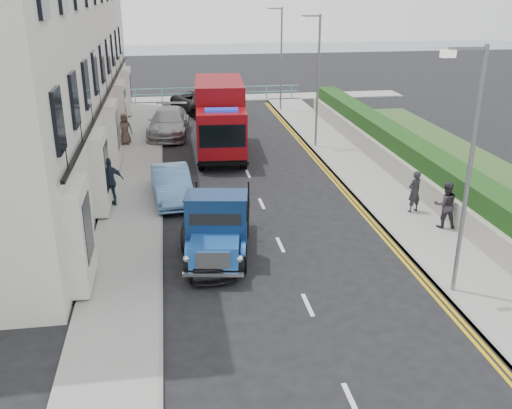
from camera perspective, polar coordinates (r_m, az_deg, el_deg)
name	(u,v)px	position (r m, az deg, el deg)	size (l,w,h in m)	color
ground	(293,272)	(17.92, 3.68, -6.73)	(120.00, 120.00, 0.00)	black
pavement_west	(135,185)	(25.88, -11.98, 1.93)	(2.40, 38.00, 0.12)	gray
pavement_east	(362,174)	(27.29, 10.59, 3.04)	(2.60, 38.00, 0.12)	gray
promenade	(214,99)	(45.36, -4.21, 10.50)	(30.00, 2.50, 0.12)	gray
sea_plane	(194,55)	(76.00, -6.24, 14.66)	(120.00, 120.00, 0.00)	#505F6E
terrace_west	(31,13)	(29.09, -21.54, 17.38)	(6.31, 30.20, 14.25)	silver
garden_east	(403,155)	(27.73, 14.46, 4.83)	(1.45, 28.00, 1.75)	#B2AD9E
seafront_railing	(215,94)	(44.48, -4.14, 10.98)	(13.00, 0.08, 1.11)	#59B2A5
lamp_near	(466,161)	(16.11, 20.30, 4.08)	(1.23, 0.18, 7.00)	slate
lamp_mid	(316,74)	(30.76, 6.01, 12.84)	(1.23, 0.18, 7.00)	slate
lamp_far	(280,53)	(40.44, 2.37, 14.89)	(1.23, 0.18, 7.00)	slate
bedford_lorry	(217,230)	(18.21, -3.88, -2.59)	(2.61, 5.04, 2.29)	black
red_lorry	(220,116)	(30.06, -3.63, 8.80)	(2.84, 7.22, 3.71)	black
parked_car_front	(206,246)	(18.21, -4.99, -4.12)	(1.47, 3.64, 1.24)	black
parked_car_mid	(172,184)	(23.73, -8.44, 2.02)	(1.46, 4.19, 1.38)	#5B8AC4
parked_car_rear	(169,123)	(34.30, -8.73, 8.11)	(2.20, 5.42, 1.57)	#9C9DA0
seafront_car_left	(199,101)	(40.54, -5.69, 10.26)	(2.67, 5.78, 1.61)	black
seafront_car_right	(232,109)	(38.66, -2.43, 9.56)	(1.50, 3.74, 1.27)	#9A9A9E
pedestrian_east_near	(414,192)	(22.73, 15.56, 1.26)	(0.60, 0.39, 1.64)	black
pedestrian_east_far	(445,205)	(21.56, 18.41, -0.01)	(0.84, 0.66, 1.73)	#312C36
pedestrian_west_near	(110,182)	(23.18, -14.41, 2.20)	(1.16, 0.48, 1.98)	#1D2634
pedestrian_west_far	(125,129)	(32.37, -12.99, 7.37)	(0.83, 0.54, 1.70)	#473B33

